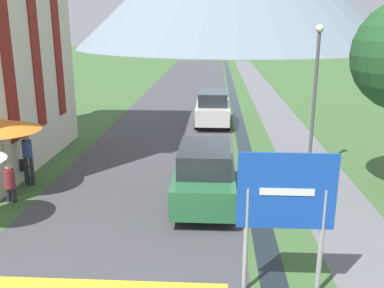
% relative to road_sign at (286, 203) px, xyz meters
% --- Properties ---
extents(ground_plane, '(160.00, 160.00, 0.00)m').
position_rel_road_sign_xyz_m(ground_plane, '(-1.29, 15.97, -1.97)').
color(ground_plane, '#3D6033').
extents(road, '(6.40, 60.00, 0.01)m').
position_rel_road_sign_xyz_m(road, '(-3.79, 25.97, -1.96)').
color(road, '#424247').
rests_on(road, ground_plane).
extents(footpath, '(2.20, 60.00, 0.01)m').
position_rel_road_sign_xyz_m(footpath, '(2.31, 25.97, -1.96)').
color(footpath, slate).
rests_on(footpath, ground_plane).
extents(drainage_channel, '(0.60, 60.00, 0.00)m').
position_rel_road_sign_xyz_m(drainage_channel, '(-0.09, 25.97, -1.97)').
color(drainage_channel, black).
rests_on(drainage_channel, ground_plane).
extents(road_sign, '(1.90, 0.11, 2.99)m').
position_rel_road_sign_xyz_m(road_sign, '(0.00, 0.00, 0.00)').
color(road_sign, '#9E9EA3').
rests_on(road_sign, ground_plane).
extents(parked_car_near, '(1.87, 4.35, 1.82)m').
position_rel_road_sign_xyz_m(parked_car_near, '(-1.69, 4.55, -1.06)').
color(parked_car_near, '#28663D').
rests_on(parked_car_near, ground_plane).
extents(parked_car_far, '(1.86, 4.06, 1.82)m').
position_rel_road_sign_xyz_m(parked_car_far, '(-1.54, 14.96, -1.06)').
color(parked_car_far, silver).
rests_on(parked_car_far, ground_plane).
extents(cafe_chair_far_left, '(0.40, 0.40, 0.85)m').
position_rel_road_sign_xyz_m(cafe_chair_far_left, '(-8.26, 5.88, -1.45)').
color(cafe_chair_far_left, '#232328').
rests_on(cafe_chair_far_left, ground_plane).
extents(cafe_chair_far_right, '(0.40, 0.40, 0.85)m').
position_rel_road_sign_xyz_m(cafe_chair_far_right, '(-8.10, 5.89, -1.45)').
color(cafe_chair_far_right, '#232328').
rests_on(cafe_chair_far_right, ground_plane).
extents(cafe_umbrella_middle_orange, '(2.46, 2.46, 2.48)m').
position_rel_road_sign_xyz_m(cafe_umbrella_middle_orange, '(-8.04, 4.79, 0.33)').
color(cafe_umbrella_middle_orange, '#B7B2A8').
rests_on(cafe_umbrella_middle_orange, ground_plane).
extents(person_seated_near, '(0.32, 0.32, 1.26)m').
position_rel_road_sign_xyz_m(person_seated_near, '(-7.62, 4.16, -1.27)').
color(person_seated_near, '#282833').
rests_on(person_seated_near, ground_plane).
extents(person_standing_terrace, '(0.32, 0.32, 1.78)m').
position_rel_road_sign_xyz_m(person_standing_terrace, '(-7.67, 5.64, -0.93)').
color(person_standing_terrace, '#282833').
rests_on(person_standing_terrace, ground_plane).
extents(streetlamp, '(0.28, 0.28, 5.28)m').
position_rel_road_sign_xyz_m(streetlamp, '(2.13, 7.65, 1.16)').
color(streetlamp, '#515156').
rests_on(streetlamp, ground_plane).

